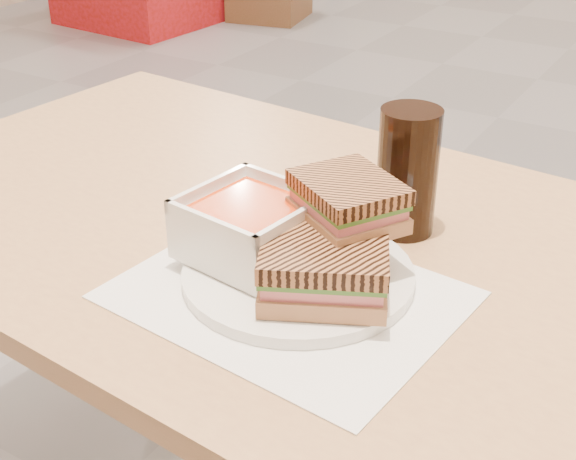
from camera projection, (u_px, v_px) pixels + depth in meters
The scene contains 7 objects.
main_table at pixel (278, 298), 1.05m from camera, with size 1.26×0.80×0.75m.
tray_liner at pixel (287, 295), 0.85m from camera, with size 0.38×0.31×0.00m.
plate at pixel (298, 275), 0.88m from camera, with size 0.26×0.26×0.01m.
soup_bowl at pixel (251, 228), 0.89m from camera, with size 0.15×0.15×0.07m.
panini_lower at pixel (324, 269), 0.81m from camera, with size 0.16×0.15×0.06m.
panini_upper at pixel (348, 201), 0.85m from camera, with size 0.15×0.14×0.05m.
cola_glass at pixel (407, 172), 0.95m from camera, with size 0.07×0.07×0.16m.
Camera 1 is at (0.39, -2.63, 1.22)m, focal length 49.13 mm.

